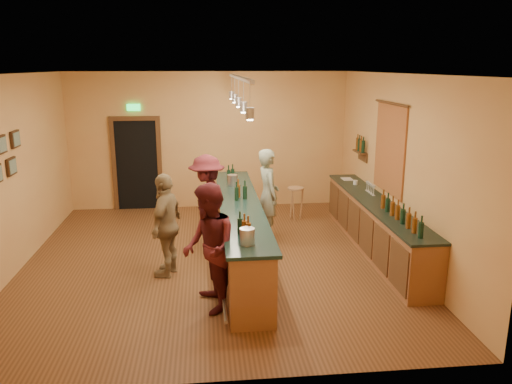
{
  "coord_description": "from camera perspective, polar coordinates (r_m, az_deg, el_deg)",
  "views": [
    {
      "loc": [
        -0.11,
        -8.25,
        3.33
      ],
      "look_at": [
        0.77,
        0.2,
        1.17
      ],
      "focal_mm": 35.0,
      "sensor_mm": 36.0,
      "label": 1
    }
  ],
  "objects": [
    {
      "name": "floor",
      "position": [
        8.9,
        -4.84,
        -7.75
      ],
      "size": [
        7.0,
        7.0,
        0.0
      ],
      "primitive_type": "plane",
      "color": "#553018",
      "rests_on": "ground"
    },
    {
      "name": "doorway",
      "position": [
        12.04,
        -13.45,
        3.33
      ],
      "size": [
        1.15,
        0.09,
        2.48
      ],
      "color": "black",
      "rests_on": "wall_back"
    },
    {
      "name": "customer_a",
      "position": [
        6.9,
        -5.39,
        -6.41
      ],
      "size": [
        0.82,
        0.98,
        1.8
      ],
      "primitive_type": "imported",
      "rotation": [
        0.0,
        0.0,
        -1.41
      ],
      "color": "#59191E",
      "rests_on": "floor"
    },
    {
      "name": "wall_right",
      "position": [
        9.08,
        15.93,
        2.73
      ],
      "size": [
        0.02,
        7.0,
        3.2
      ],
      "primitive_type": "cube",
      "color": "#CD884C",
      "rests_on": "floor"
    },
    {
      "name": "wall_back",
      "position": [
        11.88,
        -5.38,
        5.84
      ],
      "size": [
        6.5,
        0.02,
        3.2
      ],
      "primitive_type": "cube",
      "color": "#CD884C",
      "rests_on": "floor"
    },
    {
      "name": "bottle_shelf",
      "position": [
        10.8,
        11.87,
        5.11
      ],
      "size": [
        0.17,
        0.55,
        0.54
      ],
      "color": "#482615",
      "rests_on": "wall_right"
    },
    {
      "name": "ceiling",
      "position": [
        8.25,
        -5.31,
        13.31
      ],
      "size": [
        6.5,
        7.0,
        0.02
      ],
      "primitive_type": "cube",
      "color": "silver",
      "rests_on": "wall_back"
    },
    {
      "name": "customer_c",
      "position": [
        9.2,
        -5.58,
        -1.2
      ],
      "size": [
        0.79,
        1.21,
        1.77
      ],
      "primitive_type": "imported",
      "rotation": [
        0.0,
        0.0,
        -1.45
      ],
      "color": "#59191E",
      "rests_on": "floor"
    },
    {
      "name": "back_counter",
      "position": [
        9.42,
        13.48,
        -3.71
      ],
      "size": [
        0.6,
        4.55,
        1.27
      ],
      "color": "brown",
      "rests_on": "floor"
    },
    {
      "name": "tasting_bar",
      "position": [
        8.71,
        -1.88,
        -3.96
      ],
      "size": [
        0.73,
        5.1,
        1.38
      ],
      "color": "brown",
      "rests_on": "floor"
    },
    {
      "name": "wall_left",
      "position": [
        9.0,
        -26.25,
        1.7
      ],
      "size": [
        0.02,
        7.0,
        3.2
      ],
      "primitive_type": "cube",
      "color": "#CD884C",
      "rests_on": "floor"
    },
    {
      "name": "pendant_track",
      "position": [
        8.28,
        -2.01,
        11.86
      ],
      "size": [
        0.11,
        4.6,
        0.5
      ],
      "color": "silver",
      "rests_on": "ceiling"
    },
    {
      "name": "customer_b",
      "position": [
        8.14,
        -10.18,
        -3.72
      ],
      "size": [
        0.7,
        1.07,
        1.69
      ],
      "primitive_type": "imported",
      "rotation": [
        0.0,
        0.0,
        -1.89
      ],
      "color": "#997A51",
      "rests_on": "floor"
    },
    {
      "name": "tapestry",
      "position": [
        9.39,
        15.03,
        4.72
      ],
      "size": [
        0.03,
        1.4,
        1.6
      ],
      "primitive_type": "cube",
      "color": "maroon",
      "rests_on": "wall_right"
    },
    {
      "name": "bartender",
      "position": [
        9.64,
        1.39,
        -0.34
      ],
      "size": [
        0.54,
        0.72,
        1.8
      ],
      "primitive_type": "imported",
      "rotation": [
        0.0,
        0.0,
        1.75
      ],
      "color": "gray",
      "rests_on": "floor"
    },
    {
      "name": "bar_stool",
      "position": [
        10.98,
        4.56,
        -0.22
      ],
      "size": [
        0.36,
        0.36,
        0.73
      ],
      "rotation": [
        0.0,
        0.0,
        0.43
      ],
      "color": "#A06448",
      "rests_on": "floor"
    },
    {
      "name": "wall_front",
      "position": [
        5.06,
        -4.33,
        -5.78
      ],
      "size": [
        6.5,
        0.02,
        3.2
      ],
      "primitive_type": "cube",
      "color": "#CD884C",
      "rests_on": "floor"
    }
  ]
}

